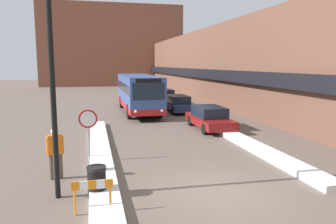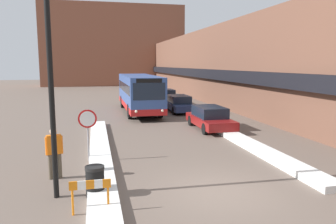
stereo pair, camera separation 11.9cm
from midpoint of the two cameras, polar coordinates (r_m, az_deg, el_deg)
The scene contains 14 objects.
ground_plane at distance 10.79m, azimuth 9.17°, elevation -13.65°, with size 160.00×160.00×0.00m, color #66564C.
building_row_right at distance 36.00m, azimuth 9.94°, elevation 7.94°, with size 5.50×60.00×7.68m.
building_backdrop_far at distance 64.60m, azimuth -9.42°, elevation 11.27°, with size 26.00×8.00×14.83m.
snow_bank_left at distance 15.23m, azimuth -11.56°, elevation -6.68°, with size 0.90×14.66×0.23m.
snow_bank_right at distance 16.11m, azimuth 15.20°, elevation -5.93°, with size 0.90×10.80×0.26m.
city_bus at distance 27.44m, azimuth -4.92°, elevation 3.47°, with size 2.57×10.48×3.08m.
parked_car_front at distance 20.52m, azimuth 7.47°, elevation -1.00°, with size 1.86×4.62×1.40m.
parked_car_middle at distance 27.78m, azimuth 2.05°, elevation 1.48°, with size 1.83×4.76×1.38m.
parked_car_back at distance 33.20m, azimuth -0.41°, elevation 2.68°, with size 1.94×4.31×1.47m.
stop_sign at distance 13.83m, azimuth -13.58°, elevation -2.06°, with size 0.76×0.08×2.18m.
street_lamp at distance 10.04m, azimuth -18.11°, elevation 9.33°, with size 1.46×0.36×6.96m.
pedestrian at distance 12.17m, azimuth -18.93°, elevation -6.01°, with size 0.58×0.33×1.83m.
trash_bin at distance 10.45m, azimuth -12.27°, elevation -11.68°, with size 0.59×0.59×0.95m.
construction_barricade at distance 9.27m, azimuth -13.01°, elevation -13.10°, with size 1.10×0.06×0.94m.
Camera 2 is at (-3.73, -9.28, 4.03)m, focal length 35.00 mm.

